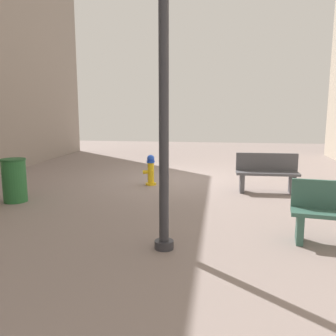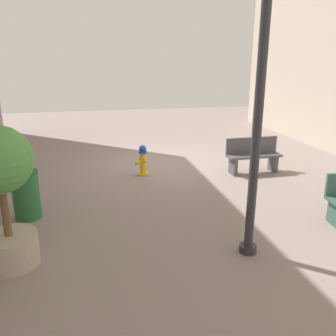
{
  "view_description": "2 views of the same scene",
  "coord_description": "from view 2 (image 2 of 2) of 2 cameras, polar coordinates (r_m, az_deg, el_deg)",
  "views": [
    {
      "loc": [
        -1.08,
        10.05,
        2.01
      ],
      "look_at": [
        0.07,
        2.22,
        0.69
      ],
      "focal_mm": 37.71,
      "sensor_mm": 36.0,
      "label": 1
    },
    {
      "loc": [
        2.06,
        9.83,
        2.99
      ],
      "look_at": [
        0.33,
        2.18,
        0.54
      ],
      "focal_mm": 37.51,
      "sensor_mm": 36.0,
      "label": 2
    }
  ],
  "objects": [
    {
      "name": "ground_plane",
      "position": [
        10.48,
        -0.87,
        0.76
      ],
      "size": [
        23.4,
        23.4,
        0.0
      ],
      "primitive_type": "plane",
      "color": "gray"
    },
    {
      "name": "fire_hydrant",
      "position": [
        9.37,
        -4.12,
        1.28
      ],
      "size": [
        0.36,
        0.4,
        0.81
      ],
      "color": "gold",
      "rests_on": "ground_plane"
    },
    {
      "name": "bench_near",
      "position": [
        9.84,
        13.63,
        2.1
      ],
      "size": [
        1.49,
        0.46,
        0.95
      ],
      "color": "#4C4C51",
      "rests_on": "ground_plane"
    },
    {
      "name": "planter_tree",
      "position": [
        5.5,
        -25.5,
        -2.51
      ],
      "size": [
        0.97,
        0.97,
        2.14
      ],
      "color": "tan",
      "rests_on": "ground_plane"
    },
    {
      "name": "street_lamp",
      "position": [
        5.19,
        14.9,
        14.37
      ],
      "size": [
        0.36,
        0.36,
        4.53
      ],
      "color": "#2D2D33",
      "rests_on": "ground_plane"
    },
    {
      "name": "trash_bin",
      "position": [
        7.33,
        -22.06,
        -4.05
      ],
      "size": [
        0.53,
        0.53,
        0.95
      ],
      "color": "#266633",
      "rests_on": "ground_plane"
    }
  ]
}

